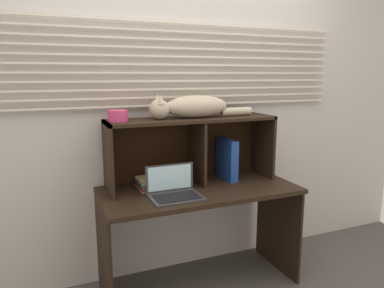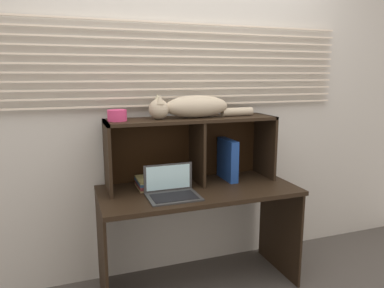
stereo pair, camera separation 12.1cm
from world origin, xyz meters
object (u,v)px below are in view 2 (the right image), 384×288
(binder_upright, at_px, (228,159))
(book_stack, at_px, (148,183))
(cat, at_px, (192,107))
(laptop, at_px, (172,190))
(small_basket, at_px, (117,115))

(binder_upright, relative_size, book_stack, 1.34)
(binder_upright, height_order, book_stack, binder_upright)
(cat, relative_size, binder_upright, 2.56)
(cat, height_order, laptop, cat)
(laptop, bearing_deg, small_basket, 143.33)
(laptop, bearing_deg, cat, 45.50)
(laptop, distance_m, book_stack, 0.25)
(binder_upright, distance_m, small_basket, 0.87)
(cat, height_order, book_stack, cat)
(cat, relative_size, laptop, 2.35)
(binder_upright, height_order, small_basket, small_basket)
(book_stack, distance_m, small_basket, 0.51)
(binder_upright, xyz_separation_m, book_stack, (-0.61, -0.00, -0.12))
(book_stack, xyz_separation_m, small_basket, (-0.19, 0.00, 0.48))
(laptop, relative_size, binder_upright, 1.09)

